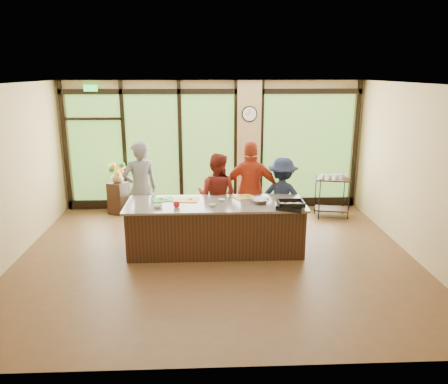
{
  "coord_description": "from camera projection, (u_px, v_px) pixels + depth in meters",
  "views": [
    {
      "loc": [
        -0.18,
        -7.17,
        3.2
      ],
      "look_at": [
        0.16,
        0.4,
        1.09
      ],
      "focal_mm": 35.0,
      "sensor_mm": 36.0,
      "label": 1
    }
  ],
  "objects": [
    {
      "name": "floor",
      "position": [
        216.0,
        257.0,
        7.77
      ],
      "size": [
        7.0,
        7.0,
        0.0
      ],
      "primitive_type": "plane",
      "color": "#51351C",
      "rests_on": "ground"
    },
    {
      "name": "ceiling",
      "position": [
        215.0,
        84.0,
        6.96
      ],
      "size": [
        7.0,
        7.0,
        0.0
      ],
      "primitive_type": "plane",
      "rotation": [
        3.14,
        0.0,
        0.0
      ],
      "color": "white",
      "rests_on": "back_wall"
    },
    {
      "name": "back_wall",
      "position": [
        212.0,
        146.0,
        10.25
      ],
      "size": [
        7.0,
        0.0,
        7.0
      ],
      "primitive_type": "plane",
      "rotation": [
        1.57,
        0.0,
        0.0
      ],
      "color": "tan",
      "rests_on": "floor"
    },
    {
      "name": "left_wall",
      "position": [
        5.0,
        177.0,
        7.22
      ],
      "size": [
        0.0,
        6.0,
        6.0
      ],
      "primitive_type": "plane",
      "rotation": [
        1.57,
        0.0,
        1.57
      ],
      "color": "tan",
      "rests_on": "floor"
    },
    {
      "name": "right_wall",
      "position": [
        419.0,
        173.0,
        7.51
      ],
      "size": [
        0.0,
        6.0,
        6.0
      ],
      "primitive_type": "plane",
      "rotation": [
        1.57,
        0.0,
        -1.57
      ],
      "color": "tan",
      "rests_on": "floor"
    },
    {
      "name": "window_wall",
      "position": [
        219.0,
        150.0,
        10.24
      ],
      "size": [
        6.9,
        0.12,
        3.0
      ],
      "color": "tan",
      "rests_on": "floor"
    },
    {
      "name": "island_base",
      "position": [
        216.0,
        228.0,
        7.94
      ],
      "size": [
        3.1,
        1.0,
        0.88
      ],
      "primitive_type": "cube",
      "color": "#311A10",
      "rests_on": "floor"
    },
    {
      "name": "countertop",
      "position": [
        215.0,
        204.0,
        7.82
      ],
      "size": [
        3.2,
        1.1,
        0.04
      ],
      "primitive_type": "cube",
      "color": "gray",
      "rests_on": "island_base"
    },
    {
      "name": "wall_clock",
      "position": [
        249.0,
        114.0,
        9.96
      ],
      "size": [
        0.36,
        0.04,
        0.36
      ],
      "color": "black",
      "rests_on": "window_wall"
    },
    {
      "name": "cook_left",
      "position": [
        141.0,
        189.0,
        8.56
      ],
      "size": [
        0.83,
        0.7,
        1.92
      ],
      "primitive_type": "imported",
      "rotation": [
        0.0,
        0.0,
        3.55
      ],
      "color": "slate",
      "rests_on": "floor"
    },
    {
      "name": "cook_midleft",
      "position": [
        217.0,
        196.0,
        8.54
      ],
      "size": [
        0.99,
        0.89,
        1.69
      ],
      "primitive_type": "imported",
      "rotation": [
        0.0,
        0.0,
        2.77
      ],
      "color": "maroon",
      "rests_on": "floor"
    },
    {
      "name": "cook_midright",
      "position": [
        251.0,
        190.0,
        8.51
      ],
      "size": [
        1.17,
        0.61,
        1.9
      ],
      "primitive_type": "imported",
      "rotation": [
        0.0,
        0.0,
        3.01
      ],
      "color": "#AA331A",
      "rests_on": "floor"
    },
    {
      "name": "cook_right",
      "position": [
        282.0,
        197.0,
        8.58
      ],
      "size": [
        1.16,
        0.89,
        1.59
      ],
      "primitive_type": "imported",
      "rotation": [
        0.0,
        0.0,
        2.81
      ],
      "color": "#1A223B",
      "rests_on": "floor"
    },
    {
      "name": "roasting_pan",
      "position": [
        291.0,
        207.0,
        7.44
      ],
      "size": [
        0.54,
        0.49,
        0.08
      ],
      "primitive_type": "cube",
      "rotation": [
        0.0,
        0.0,
        -0.43
      ],
      "color": "black",
      "rests_on": "countertop"
    },
    {
      "name": "mixing_bowl",
      "position": [
        260.0,
        201.0,
        7.81
      ],
      "size": [
        0.36,
        0.36,
        0.08
      ],
      "primitive_type": "imported",
      "rotation": [
        0.0,
        0.0,
        0.17
      ],
      "color": "silver",
      "rests_on": "countertop"
    },
    {
      "name": "cutting_board_left",
      "position": [
        163.0,
        200.0,
        7.99
      ],
      "size": [
        0.48,
        0.41,
        0.01
      ],
      "primitive_type": "cube",
      "rotation": [
        0.0,
        0.0,
        0.33
      ],
      "color": "green",
      "rests_on": "countertop"
    },
    {
      "name": "cutting_board_center",
      "position": [
        186.0,
        200.0,
        7.98
      ],
      "size": [
        0.48,
        0.38,
        0.01
      ],
      "primitive_type": "cube",
      "rotation": [
        0.0,
        0.0,
        -0.13
      ],
      "color": "gold",
      "rests_on": "countertop"
    },
    {
      "name": "cutting_board_right",
      "position": [
        244.0,
        197.0,
        8.16
      ],
      "size": [
        0.47,
        0.42,
        0.01
      ],
      "primitive_type": "cube",
      "rotation": [
        0.0,
        0.0,
        0.43
      ],
      "color": "gold",
      "rests_on": "countertop"
    },
    {
      "name": "prep_bowl_near",
      "position": [
        158.0,
        206.0,
        7.54
      ],
      "size": [
        0.2,
        0.2,
        0.05
      ],
      "primitive_type": "imported",
      "rotation": [
        0.0,
        0.0,
        0.32
      ],
      "color": "silver",
      "rests_on": "countertop"
    },
    {
      "name": "prep_bowl_mid",
      "position": [
        212.0,
        205.0,
        7.62
      ],
      "size": [
        0.14,
        0.14,
        0.04
      ],
      "primitive_type": "imported",
      "rotation": [
        0.0,
        0.0,
        -0.09
      ],
      "color": "silver",
      "rests_on": "countertop"
    },
    {
      "name": "prep_bowl_far",
      "position": [
        221.0,
        200.0,
        7.93
      ],
      "size": [
        0.13,
        0.13,
        0.03
      ],
      "primitive_type": "imported",
      "rotation": [
        0.0,
        0.0,
        -0.03
      ],
      "color": "silver",
      "rests_on": "countertop"
    },
    {
      "name": "red_ramekin",
      "position": [
        176.0,
        205.0,
        7.55
      ],
      "size": [
        0.12,
        0.12,
        0.09
      ],
      "primitive_type": "imported",
      "rotation": [
        0.0,
        0.0,
        0.09
      ],
      "color": "#AC1117",
      "rests_on": "countertop"
    },
    {
      "name": "flower_stand",
      "position": [
        118.0,
        198.0,
        10.07
      ],
      "size": [
        0.49,
        0.49,
        0.74
      ],
      "primitive_type": "cube",
      "rotation": [
        0.0,
        0.0,
        -0.43
      ],
      "color": "#311A10",
      "rests_on": "floor"
    },
    {
      "name": "flower_vase",
      "position": [
        117.0,
        176.0,
        9.93
      ],
      "size": [
        0.31,
        0.31,
        0.29
      ],
      "primitive_type": "imported",
      "rotation": [
        0.0,
        0.0,
        -0.11
      ],
      "color": "#8D724D",
      "rests_on": "flower_stand"
    },
    {
      "name": "bar_cart",
      "position": [
        332.0,
        192.0,
        9.77
      ],
      "size": [
        0.79,
        0.55,
        0.99
      ],
      "rotation": [
        0.0,
        0.0,
        -0.21
      ],
      "color": "#311A10",
      "rests_on": "floor"
    }
  ]
}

